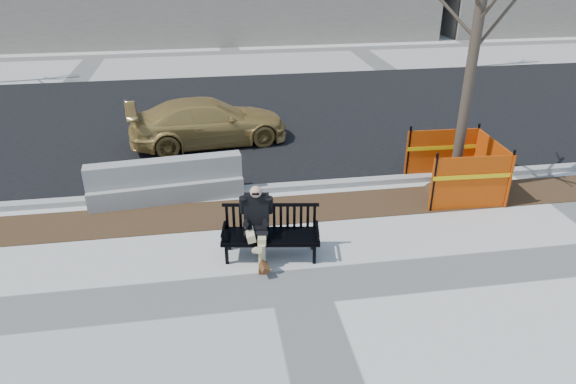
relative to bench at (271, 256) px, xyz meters
name	(u,v)px	position (x,y,z in m)	size (l,w,h in m)	color
ground	(299,286)	(0.34, -0.95, 0.00)	(120.00, 120.00, 0.00)	beige
mulch_strip	(277,210)	(0.34, 1.65, 0.00)	(40.00, 1.20, 0.02)	#47301C
asphalt_street	(249,116)	(0.34, 7.85, 0.00)	(60.00, 10.40, 0.01)	black
curb	(271,188)	(0.34, 2.60, 0.06)	(60.00, 0.25, 0.12)	#9E9B93
bench	(271,256)	(0.00, 0.00, 0.00)	(1.73, 0.62, 0.92)	black
seated_man	(257,255)	(-0.23, 0.08, 0.00)	(0.56, 0.93, 1.30)	black
tree_fence	(452,192)	(4.27, 1.91, 0.00)	(2.54, 2.54, 6.36)	#EA5307
sedan	(210,143)	(-0.92, 5.74, 0.00)	(1.70, 4.17, 1.21)	#A98641
jersey_barrier_left	(168,199)	(-1.90, 2.54, 0.00)	(3.20, 0.64, 0.92)	gray
far_tree_right	(470,67)	(10.21, 13.07, 0.00)	(1.91, 1.91, 5.15)	#4B3F30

